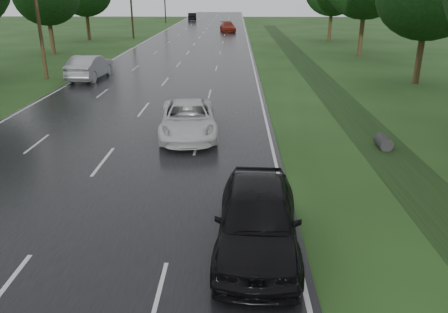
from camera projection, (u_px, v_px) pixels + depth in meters
ground at (1, 295)px, 9.64m from camera, size 220.00×220.00×0.00m
road at (192, 47)px, 51.67m from camera, size 14.00×180.00×0.04m
edge_stripe_east at (249, 47)px, 51.49m from camera, size 0.12×180.00×0.01m
edge_stripe_west at (136, 47)px, 51.82m from camera, size 0.12×180.00×0.01m
center_line at (192, 47)px, 51.66m from camera, size 0.12×180.00×0.01m
drainage_ditch at (338, 99)px, 26.82m from camera, size 2.20×120.00×0.56m
utility_pole_mid at (37, 7)px, 31.37m from camera, size 1.60×0.26×10.00m
white_pickup at (188, 119)px, 19.96m from camera, size 3.08×5.69×1.52m
dark_sedan at (258, 218)px, 11.04m from camera, size 2.34×5.26×1.76m
silver_sedan at (90, 67)px, 32.78m from camera, size 2.20×5.50×1.78m
far_car_red at (228, 27)px, 70.20m from camera, size 2.92×5.58×1.54m
far_car_dark at (192, 17)px, 95.92m from camera, size 2.24×5.25×1.68m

